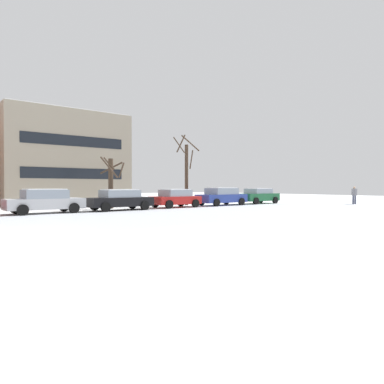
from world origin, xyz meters
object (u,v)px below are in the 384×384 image
at_px(parked_car_black, 120,200).
at_px(parked_car_red, 175,198).
at_px(parked_car_silver, 45,201).
at_px(parked_car_blue, 222,196).
at_px(pedestrian_crossing, 354,194).
at_px(parked_car_green, 258,196).

bearing_deg(parked_car_black, parked_car_red, 3.29).
distance_m(parked_car_black, parked_car_red, 4.92).
relative_size(parked_car_black, parked_car_red, 1.16).
height_order(parked_car_silver, parked_car_red, parked_car_silver).
bearing_deg(parked_car_red, parked_car_blue, -0.52).
relative_size(parked_car_red, pedestrian_crossing, 2.37).
bearing_deg(parked_car_blue, parked_car_red, 179.48).
distance_m(parked_car_green, pedestrian_crossing, 8.81).
height_order(parked_car_red, pedestrian_crossing, pedestrian_crossing).
bearing_deg(pedestrian_crossing, parked_car_red, 159.18).
bearing_deg(pedestrian_crossing, parked_car_black, 164.47).
height_order(parked_car_black, pedestrian_crossing, pedestrian_crossing).
height_order(parked_car_red, parked_car_green, parked_car_green).
xyz_separation_m(parked_car_black, parked_car_blue, (9.81, 0.24, 0.04)).
bearing_deg(parked_car_silver, parked_car_green, 0.18).
bearing_deg(parked_car_black, parked_car_blue, 1.39).
relative_size(parked_car_red, parked_car_blue, 0.85).
xyz_separation_m(parked_car_black, parked_car_green, (14.72, 0.37, 0.01)).
distance_m(parked_car_blue, parked_car_green, 4.91).
relative_size(parked_car_black, parked_car_blue, 0.99).
relative_size(parked_car_silver, parked_car_blue, 0.99).
relative_size(parked_car_red, parked_car_green, 0.90).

